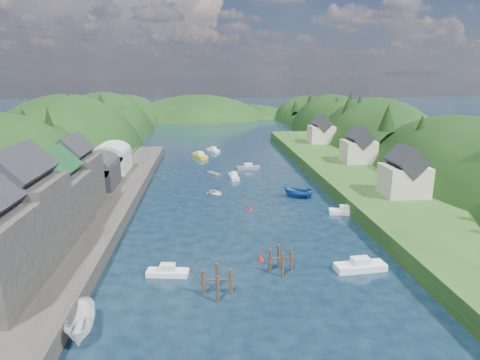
{
  "coord_description": "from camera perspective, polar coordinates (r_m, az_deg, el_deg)",
  "views": [
    {
      "loc": [
        -5.76,
        -40.12,
        22.1
      ],
      "look_at": [
        0.0,
        28.0,
        4.0
      ],
      "focal_mm": 30.0,
      "sensor_mm": 36.0,
      "label": 1
    }
  ],
  "objects": [
    {
      "name": "piling_cluster_near",
      "position": [
        42.76,
        -3.26,
        -14.6
      ],
      "size": [
        3.42,
        3.17,
        3.35
      ],
      "color": "#382314",
      "rests_on": "ground"
    },
    {
      "name": "terrace_right",
      "position": [
        88.33,
        15.7,
        0.58
      ],
      "size": [
        16.0,
        120.0,
        2.4
      ],
      "primitive_type": "cube",
      "color": "#234719",
      "rests_on": "ground"
    },
    {
      "name": "hillside_right",
      "position": [
        129.23,
        18.45,
        0.85
      ],
      "size": [
        36.0,
        245.56,
        48.0
      ],
      "color": "black",
      "rests_on": "ground"
    },
    {
      "name": "hill_trees",
      "position": [
        105.61,
        -0.89,
        8.83
      ],
      "size": [
        91.37,
        148.84,
        12.1
      ],
      "color": "black",
      "rests_on": "ground"
    },
    {
      "name": "hillside_left",
      "position": [
        125.3,
        -22.92,
        -0.28
      ],
      "size": [
        44.0,
        245.56,
        52.0
      ],
      "color": "black",
      "rests_on": "ground"
    },
    {
      "name": "right_bank_cottages",
      "position": [
        96.06,
        15.87,
        4.52
      ],
      "size": [
        9.0,
        59.24,
        8.41
      ],
      "color": "beige",
      "rests_on": "terrace_right"
    },
    {
      "name": "quayside_buildings",
      "position": [
        52.9,
        -27.14,
        -3.35
      ],
      "size": [
        8.0,
        35.84,
        12.9
      ],
      "color": "#2D2B28",
      "rests_on": "quay_left"
    },
    {
      "name": "far_hills",
      "position": [
        216.75,
        -2.95,
        6.08
      ],
      "size": [
        103.0,
        68.0,
        44.0
      ],
      "color": "black",
      "rests_on": "ground"
    },
    {
      "name": "piling_cluster_far",
      "position": [
        47.33,
        5.8,
        -11.53
      ],
      "size": [
        2.99,
        2.81,
        3.43
      ],
      "color": "#382314",
      "rests_on": "ground"
    },
    {
      "name": "terrace_left_grass",
      "position": [
        68.46,
        -26.28,
        -4.5
      ],
      "size": [
        12.0,
        110.0,
        2.5
      ],
      "primitive_type": "cube",
      "color": "#234719",
      "rests_on": "ground"
    },
    {
      "name": "ground",
      "position": [
        92.97,
        -1.14,
        1.08
      ],
      "size": [
        600.0,
        600.0,
        0.0
      ],
      "primitive_type": "plane",
      "color": "black",
      "rests_on": "ground"
    },
    {
      "name": "quay_left",
      "position": [
        66.28,
        -20.6,
        -4.72
      ],
      "size": [
        12.0,
        110.0,
        2.0
      ],
      "primitive_type": "cube",
      "color": "#2D2B28",
      "rests_on": "ground"
    },
    {
      "name": "channel_buoy_far",
      "position": [
        66.99,
        1.45,
        -4.0
      ],
      "size": [
        0.7,
        0.7,
        1.1
      ],
      "color": "red",
      "rests_on": "ground"
    },
    {
      "name": "boat_sheds",
      "position": [
        83.39,
        -18.79,
        2.39
      ],
      "size": [
        7.0,
        21.0,
        7.5
      ],
      "color": "#2D2D30",
      "rests_on": "quay_left"
    },
    {
      "name": "moored_boats",
      "position": [
        69.36,
        -1.52,
        -3.17
      ],
      "size": [
        37.9,
        90.74,
        2.36
      ],
      "color": "slate",
      "rests_on": "ground"
    },
    {
      "name": "channel_buoy_near",
      "position": [
        49.85,
        3.0,
        -10.9
      ],
      "size": [
        0.7,
        0.7,
        1.1
      ],
      "color": "red",
      "rests_on": "ground"
    }
  ]
}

